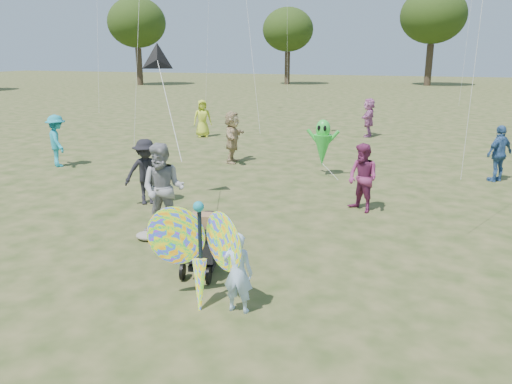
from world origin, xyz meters
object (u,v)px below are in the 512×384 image
crowd_b (146,172)px  adult_man (163,189)px  crowd_c (499,154)px  crowd_i (57,141)px  crowd_e (363,178)px  crowd_g (202,118)px  child_girl (238,273)px  jogging_stroller (205,239)px  butterfly_kite (200,253)px  alien_kite (322,145)px  crowd_d (232,137)px  crowd_j (369,117)px

crowd_b → adult_man: bearing=-88.2°
crowd_c → crowd_i: 13.88m
crowd_e → crowd_g: bearing=170.4°
child_girl → crowd_e: bearing=-101.7°
crowd_i → crowd_g: bearing=-66.3°
jogging_stroller → butterfly_kite: bearing=-81.8°
alien_kite → adult_man: bearing=-108.3°
crowd_i → jogging_stroller: (8.19, -6.01, -0.25)m
child_girl → crowd_b: size_ratio=0.75×
crowd_i → jogging_stroller: 10.16m
crowd_b → butterfly_kite: 5.57m
crowd_i → crowd_d: bearing=-115.8°
crowd_b → butterfly_kite: size_ratio=0.90×
jogging_stroller → butterfly_kite: (0.42, -1.07, 0.21)m
crowd_c → crowd_d: size_ratio=0.94×
crowd_j → butterfly_kite: crowd_j is taller
jogging_stroller → crowd_j: bearing=73.9°
child_girl → alien_kite: alien_kite is taller
crowd_g → jogging_stroller: 14.56m
child_girl → crowd_d: crowd_d is taller
crowd_b → jogging_stroller: crowd_b is taller
crowd_b → butterfly_kite: butterfly_kite is taller
crowd_e → jogging_stroller: 4.87m
adult_man → crowd_c: (7.07, 7.17, -0.13)m
crowd_d → crowd_j: bearing=-36.5°
jogging_stroller → butterfly_kite: butterfly_kite is taller
crowd_d → crowd_e: 6.45m
crowd_e → crowd_g: (-8.31, 8.73, 0.01)m
crowd_c → crowd_i: (-13.62, -2.66, 0.03)m
adult_man → alien_kite: 6.46m
crowd_b → crowd_j: (3.90, 12.48, 0.04)m
crowd_c → butterfly_kite: (-5.01, -9.74, -0.01)m
adult_man → butterfly_kite: bearing=-62.3°
child_girl → crowd_d: bearing=-68.6°
child_girl → crowd_b: bearing=-47.2°
child_girl → adult_man: adult_man is taller
crowd_e → crowd_j: size_ratio=0.95×
crowd_i → butterfly_kite: bearing=179.5°
jogging_stroller → alien_kite: 7.66m
crowd_d → crowd_e: bearing=-138.8°
alien_kite → crowd_g: bearing=140.4°
crowd_b → crowd_i: size_ratio=0.95×
crowd_g → butterfly_kite: bearing=-95.7°
crowd_c → crowd_d: 8.36m
child_girl → crowd_e: 5.58m
crowd_e → crowd_g: crowd_g is taller
child_girl → crowd_i: (-9.21, 7.09, 0.25)m
crowd_d → crowd_e: (4.98, -4.09, -0.07)m
adult_man → crowd_d: (-1.29, 7.00, -0.07)m
crowd_e → alien_kite: (-1.66, 3.23, 0.15)m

